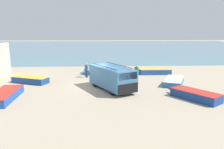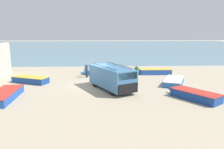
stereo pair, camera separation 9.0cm
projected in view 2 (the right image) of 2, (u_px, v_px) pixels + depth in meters
name	position (u px, v px, depth m)	size (l,w,h in m)	color
ground_plane	(94.00, 86.00, 21.19)	(200.00, 200.00, 0.00)	tan
sea_water	(100.00, 47.00, 72.11)	(120.00, 80.00, 0.01)	slate
parked_van	(112.00, 77.00, 19.84)	(4.28, 5.65, 2.22)	teal
fishing_rowboat_0	(154.00, 72.00, 27.01)	(4.63, 1.34, 0.65)	#234CA3
fishing_rowboat_1	(29.00, 80.00, 22.59)	(4.60, 2.72, 0.65)	navy
fishing_rowboat_2	(101.00, 71.00, 27.79)	(5.20, 3.52, 0.63)	#2D66AD
fishing_rowboat_3	(174.00, 81.00, 22.13)	(3.15, 4.68, 0.56)	#2D66AD
fishing_rowboat_4	(5.00, 95.00, 17.30)	(1.88, 5.51, 0.63)	#234CA3
fishing_rowboat_5	(193.00, 95.00, 17.21)	(3.50, 4.33, 0.68)	navy
fisherman_0	(137.00, 72.00, 22.95)	(0.46, 0.46, 1.76)	#38383D
fisherman_1	(87.00, 69.00, 25.05)	(0.43, 0.43, 1.63)	navy
fisherman_2	(125.00, 72.00, 23.41)	(0.42, 0.42, 1.60)	#38383D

